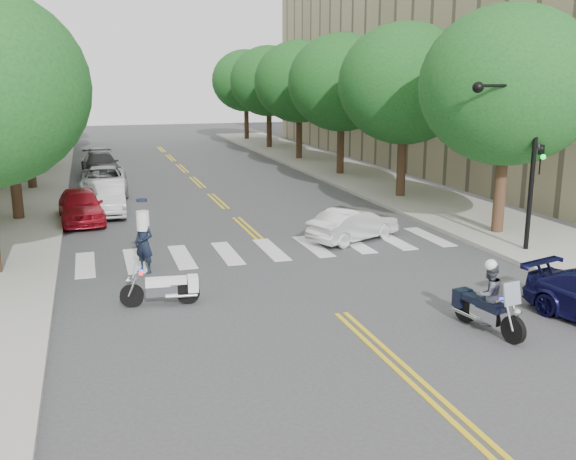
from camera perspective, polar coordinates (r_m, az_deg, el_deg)
name	(u,v)px	position (r m, az deg, el deg)	size (l,w,h in m)	color
ground	(341,314)	(16.50, 4.71, -7.41)	(140.00, 140.00, 0.00)	#38383A
sidewalk_left	(19,189)	(36.90, -22.81, 3.35)	(5.00, 60.00, 0.15)	#9E9991
sidewalk_right	(351,174)	(39.81, 5.58, 5.00)	(5.00, 60.00, 0.15)	#9E9991
building_right	(547,3)	(51.61, 22.06, 18.20)	(26.00, 44.00, 22.00)	tan
tree_l_1	(6,85)	(28.42, -23.79, 11.70)	(6.40, 6.40, 8.45)	#382316
tree_l_2	(23,83)	(36.39, -22.48, 11.95)	(6.40, 6.40, 8.45)	#382316
tree_l_3	(34,82)	(44.37, -21.64, 12.10)	(6.40, 6.40, 8.45)	#382316
tree_l_4	(42,82)	(52.35, -21.05, 12.21)	(6.40, 6.40, 8.45)	#382316
tree_l_5	(47,81)	(60.34, -20.62, 12.29)	(6.40, 6.40, 8.45)	#382316
tree_r_0	(508,86)	(25.02, 18.97, 12.02)	(6.40, 6.40, 8.45)	#382316
tree_r_1	(405,84)	(31.85, 10.33, 12.66)	(6.40, 6.40, 8.45)	#382316
tree_r_2	(342,83)	(39.12, 4.79, 12.92)	(6.40, 6.40, 8.45)	#382316
tree_r_3	(299,82)	(46.63, 1.01, 13.04)	(6.40, 6.40, 8.45)	#382316
tree_r_4	(269,81)	(54.29, -1.71, 13.08)	(6.40, 6.40, 8.45)	#382316
tree_r_5	(246,81)	(62.03, -3.76, 13.10)	(6.40, 6.40, 8.45)	#382316
traffic_signal_pole	(523,144)	(22.46, 20.13, 7.16)	(2.82, 0.42, 6.00)	black
motorcycle_police	(487,299)	(15.83, 17.25, -5.87)	(0.82, 2.17, 1.77)	black
motorcycle_parked	(167,288)	(17.21, -10.70, -5.07)	(2.08, 0.60, 1.34)	black
officer_standing	(144,243)	(20.03, -12.68, -1.16)	(0.68, 0.44, 1.85)	black
convertible	(353,224)	(23.61, 5.84, 0.51)	(1.29, 3.71, 1.22)	silver
parked_car_a	(81,205)	(27.75, -17.94, 2.09)	(1.70, 4.23, 1.44)	#AE1221
parked_car_b	(107,198)	(29.23, -15.78, 2.80)	(1.54, 4.40, 1.45)	silver
parked_car_c	(104,181)	(34.16, -16.07, 4.22)	(2.34, 5.08, 1.41)	gray
parked_car_d	(100,165)	(40.30, -16.33, 5.58)	(2.07, 5.09, 1.48)	black
parked_car_e	(99,156)	(45.59, -16.49, 6.30)	(1.52, 3.77, 1.29)	#A0A0A5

